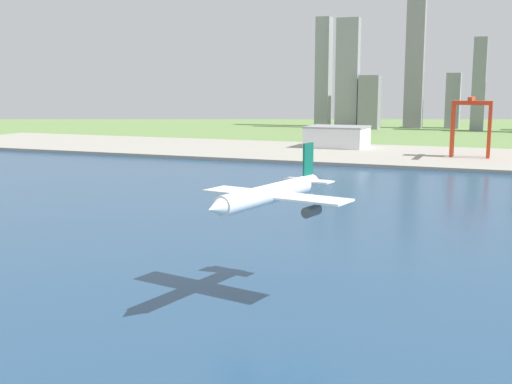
# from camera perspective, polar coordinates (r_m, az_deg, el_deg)

# --- Properties ---
(ground_plane) EXTENTS (2400.00, 2400.00, 0.00)m
(ground_plane) POSITION_cam_1_polar(r_m,az_deg,el_deg) (283.49, 9.45, -0.93)
(ground_plane) COLOR #648548
(water_bay) EXTENTS (840.00, 360.00, 0.15)m
(water_bay) POSITION_cam_1_polar(r_m,az_deg,el_deg) (226.37, 6.14, -3.44)
(water_bay) COLOR navy
(water_bay) RESTS_ON ground
(industrial_pier) EXTENTS (840.00, 140.00, 2.50)m
(industrial_pier) POSITION_cam_1_polar(r_m,az_deg,el_deg) (468.99, 14.52, 3.08)
(industrial_pier) COLOR #9A968A
(industrial_pier) RESTS_ON ground
(airplane_landing) EXTENTS (37.74, 45.04, 15.03)m
(airplane_landing) POSITION_cam_1_polar(r_m,az_deg,el_deg) (148.66, 1.22, -0.23)
(airplane_landing) COLOR white
(port_crane_red) EXTENTS (26.19, 38.15, 40.98)m
(port_crane_red) POSITION_cam_1_polar(r_m,az_deg,el_deg) (458.38, 18.65, 6.61)
(port_crane_red) COLOR red
(port_crane_red) RESTS_ON industrial_pier
(warehouse_main) EXTENTS (46.32, 39.60, 16.69)m
(warehouse_main) POSITION_cam_1_polar(r_m,az_deg,el_deg) (515.54, 7.25, 4.92)
(warehouse_main) COLOR white
(warehouse_main) RESTS_ON industrial_pier
(distant_skyline) EXTENTS (341.22, 70.47, 152.62)m
(distant_skyline) POSITION_cam_1_polar(r_m,az_deg,el_deg) (796.25, 16.68, 9.37)
(distant_skyline) COLOR gray
(distant_skyline) RESTS_ON ground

